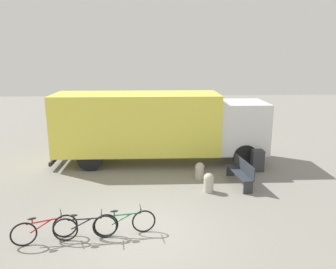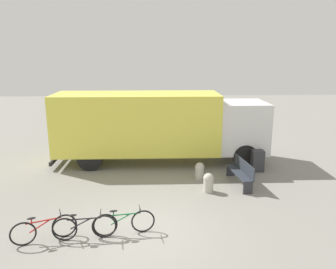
% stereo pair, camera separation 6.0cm
% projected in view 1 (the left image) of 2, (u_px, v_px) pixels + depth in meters
% --- Properties ---
extents(ground_plane, '(60.00, 60.00, 0.00)m').
position_uv_depth(ground_plane, '(140.00, 230.00, 9.09)').
color(ground_plane, gray).
extents(delivery_truck, '(9.31, 2.35, 3.10)m').
position_uv_depth(delivery_truck, '(158.00, 124.00, 14.44)').
color(delivery_truck, '#EAE04C').
rests_on(delivery_truck, ground).
extents(park_bench, '(0.62, 1.89, 0.93)m').
position_uv_depth(park_bench, '(241.00, 171.00, 12.19)').
color(park_bench, '#282D38').
rests_on(park_bench, ground).
extents(bicycle_near, '(1.56, 0.69, 0.74)m').
position_uv_depth(bicycle_near, '(45.00, 229.00, 8.46)').
color(bicycle_near, black).
rests_on(bicycle_near, ground).
extents(bicycle_middle, '(1.66, 0.44, 0.74)m').
position_uv_depth(bicycle_middle, '(85.00, 227.00, 8.57)').
color(bicycle_middle, black).
rests_on(bicycle_middle, ground).
extents(bicycle_far, '(1.65, 0.45, 0.74)m').
position_uv_depth(bicycle_far, '(125.00, 222.00, 8.81)').
color(bicycle_far, black).
rests_on(bicycle_far, ground).
extents(bollard_near_bench, '(0.37, 0.37, 0.69)m').
position_uv_depth(bollard_near_bench, '(209.00, 182.00, 11.54)').
color(bollard_near_bench, '#B2AD9E').
rests_on(bollard_near_bench, ground).
extents(bollard_far_bench, '(0.36, 0.36, 0.66)m').
position_uv_depth(bollard_far_bench, '(200.00, 170.00, 12.77)').
color(bollard_far_bench, '#B2AD9E').
rests_on(bollard_far_bench, ground).
extents(utility_box, '(0.48, 0.42, 0.89)m').
position_uv_depth(utility_box, '(257.00, 161.00, 13.61)').
color(utility_box, '#38383D').
rests_on(utility_box, ground).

